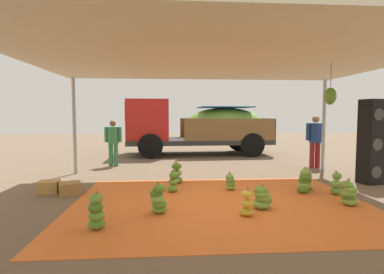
{
  "coord_description": "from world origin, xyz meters",
  "views": [
    {
      "loc": [
        -0.97,
        -5.7,
        1.73
      ],
      "look_at": [
        -0.38,
        2.53,
        1.13
      ],
      "focal_mm": 27.93,
      "sensor_mm": 36.0,
      "label": 1
    }
  ],
  "objects_px": {
    "crate_1": "(70,188)",
    "banana_bunch_3": "(173,183)",
    "banana_bunch_9": "(247,204)",
    "worker_1": "(315,137)",
    "speaker_stack": "(371,142)",
    "banana_bunch_4": "(158,200)",
    "banana_bunch_8": "(304,182)",
    "banana_bunch_6": "(336,184)",
    "cargo_truck_main": "(196,126)",
    "banana_bunch_5": "(177,174)",
    "banana_bunch_10": "(230,182)",
    "banana_bunch_0": "(307,180)",
    "banana_bunch_7": "(349,194)",
    "worker_0": "(113,140)",
    "banana_bunch_2": "(262,198)",
    "banana_bunch_1": "(96,213)",
    "crate_0": "(48,187)"
  },
  "relations": [
    {
      "from": "crate_1",
      "to": "banana_bunch_3",
      "type": "bearing_deg",
      "value": -0.11
    },
    {
      "from": "banana_bunch_9",
      "to": "worker_1",
      "type": "xyz_separation_m",
      "value": [
        3.44,
        4.51,
        0.8
      ]
    },
    {
      "from": "banana_bunch_9",
      "to": "speaker_stack",
      "type": "xyz_separation_m",
      "value": [
        3.76,
        2.22,
        0.86
      ]
    },
    {
      "from": "worker_1",
      "to": "speaker_stack",
      "type": "bearing_deg",
      "value": -82.04
    },
    {
      "from": "banana_bunch_4",
      "to": "banana_bunch_8",
      "type": "relative_size",
      "value": 0.97
    },
    {
      "from": "banana_bunch_6",
      "to": "cargo_truck_main",
      "type": "distance_m",
      "value": 7.52
    },
    {
      "from": "cargo_truck_main",
      "to": "banana_bunch_5",
      "type": "bearing_deg",
      "value": -99.89
    },
    {
      "from": "banana_bunch_10",
      "to": "worker_1",
      "type": "xyz_separation_m",
      "value": [
        3.38,
        2.76,
        0.82
      ]
    },
    {
      "from": "banana_bunch_3",
      "to": "banana_bunch_8",
      "type": "height_order",
      "value": "banana_bunch_8"
    },
    {
      "from": "worker_1",
      "to": "speaker_stack",
      "type": "distance_m",
      "value": 2.31
    },
    {
      "from": "banana_bunch_3",
      "to": "cargo_truck_main",
      "type": "relative_size",
      "value": 0.08
    },
    {
      "from": "banana_bunch_4",
      "to": "banana_bunch_0",
      "type": "bearing_deg",
      "value": 23.78
    },
    {
      "from": "banana_bunch_6",
      "to": "crate_1",
      "type": "relative_size",
      "value": 1.15
    },
    {
      "from": "banana_bunch_0",
      "to": "banana_bunch_8",
      "type": "xyz_separation_m",
      "value": [
        -0.23,
        -0.33,
        0.04
      ]
    },
    {
      "from": "banana_bunch_3",
      "to": "banana_bunch_7",
      "type": "relative_size",
      "value": 0.97
    },
    {
      "from": "worker_0",
      "to": "speaker_stack",
      "type": "height_order",
      "value": "speaker_stack"
    },
    {
      "from": "banana_bunch_7",
      "to": "cargo_truck_main",
      "type": "height_order",
      "value": "cargo_truck_main"
    },
    {
      "from": "banana_bunch_8",
      "to": "worker_1",
      "type": "distance_m",
      "value": 3.69
    },
    {
      "from": "banana_bunch_2",
      "to": "banana_bunch_4",
      "type": "xyz_separation_m",
      "value": [
        -1.91,
        -0.15,
        0.05
      ]
    },
    {
      "from": "banana_bunch_3",
      "to": "banana_bunch_5",
      "type": "relative_size",
      "value": 0.89
    },
    {
      "from": "banana_bunch_6",
      "to": "cargo_truck_main",
      "type": "xyz_separation_m",
      "value": [
        -2.44,
        7.04,
        1.04
      ]
    },
    {
      "from": "banana_bunch_1",
      "to": "crate_0",
      "type": "relative_size",
      "value": 1.35
    },
    {
      "from": "banana_bunch_7",
      "to": "banana_bunch_10",
      "type": "height_order",
      "value": "banana_bunch_7"
    },
    {
      "from": "banana_bunch_9",
      "to": "worker_1",
      "type": "height_order",
      "value": "worker_1"
    },
    {
      "from": "speaker_stack",
      "to": "crate_1",
      "type": "distance_m",
      "value": 7.36
    },
    {
      "from": "banana_bunch_4",
      "to": "banana_bunch_8",
      "type": "xyz_separation_m",
      "value": [
        3.16,
        1.16,
        0.01
      ]
    },
    {
      "from": "banana_bunch_7",
      "to": "banana_bunch_10",
      "type": "distance_m",
      "value": 2.42
    },
    {
      "from": "banana_bunch_6",
      "to": "banana_bunch_9",
      "type": "distance_m",
      "value": 2.57
    },
    {
      "from": "banana_bunch_0",
      "to": "banana_bunch_2",
      "type": "distance_m",
      "value": 2.0
    },
    {
      "from": "worker_1",
      "to": "cargo_truck_main",
      "type": "bearing_deg",
      "value": 134.09
    },
    {
      "from": "banana_bunch_2",
      "to": "cargo_truck_main",
      "type": "bearing_deg",
      "value": 93.99
    },
    {
      "from": "banana_bunch_6",
      "to": "crate_1",
      "type": "height_order",
      "value": "banana_bunch_6"
    },
    {
      "from": "banana_bunch_3",
      "to": "worker_0",
      "type": "height_order",
      "value": "worker_0"
    },
    {
      "from": "banana_bunch_7",
      "to": "crate_1",
      "type": "relative_size",
      "value": 1.13
    },
    {
      "from": "banana_bunch_3",
      "to": "crate_1",
      "type": "xyz_separation_m",
      "value": [
        -2.27,
        0.0,
        -0.09
      ]
    },
    {
      "from": "banana_bunch_8",
      "to": "speaker_stack",
      "type": "xyz_separation_m",
      "value": [
        2.12,
        0.85,
        0.8
      ]
    },
    {
      "from": "banana_bunch_1",
      "to": "banana_bunch_3",
      "type": "bearing_deg",
      "value": 61.26
    },
    {
      "from": "banana_bunch_8",
      "to": "crate_1",
      "type": "xyz_separation_m",
      "value": [
        -5.16,
        0.33,
        -0.14
      ]
    },
    {
      "from": "banana_bunch_7",
      "to": "worker_1",
      "type": "bearing_deg",
      "value": 71.77
    },
    {
      "from": "banana_bunch_8",
      "to": "banana_bunch_5",
      "type": "bearing_deg",
      "value": 157.28
    },
    {
      "from": "banana_bunch_5",
      "to": "worker_1",
      "type": "height_order",
      "value": "worker_1"
    },
    {
      "from": "worker_0",
      "to": "banana_bunch_1",
      "type": "bearing_deg",
      "value": -81.84
    },
    {
      "from": "banana_bunch_1",
      "to": "crate_1",
      "type": "height_order",
      "value": "banana_bunch_1"
    },
    {
      "from": "banana_bunch_9",
      "to": "banana_bunch_1",
      "type": "bearing_deg",
      "value": -169.5
    },
    {
      "from": "banana_bunch_2",
      "to": "banana_bunch_4",
      "type": "distance_m",
      "value": 1.91
    },
    {
      "from": "banana_bunch_1",
      "to": "banana_bunch_10",
      "type": "distance_m",
      "value": 3.33
    },
    {
      "from": "banana_bunch_3",
      "to": "banana_bunch_1",
      "type": "bearing_deg",
      "value": -118.74
    },
    {
      "from": "banana_bunch_0",
      "to": "speaker_stack",
      "type": "relative_size",
      "value": 0.24
    },
    {
      "from": "speaker_stack",
      "to": "crate_1",
      "type": "bearing_deg",
      "value": -175.87
    },
    {
      "from": "banana_bunch_0",
      "to": "crate_1",
      "type": "xyz_separation_m",
      "value": [
        -5.39,
        -0.01,
        -0.1
      ]
    }
  ]
}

